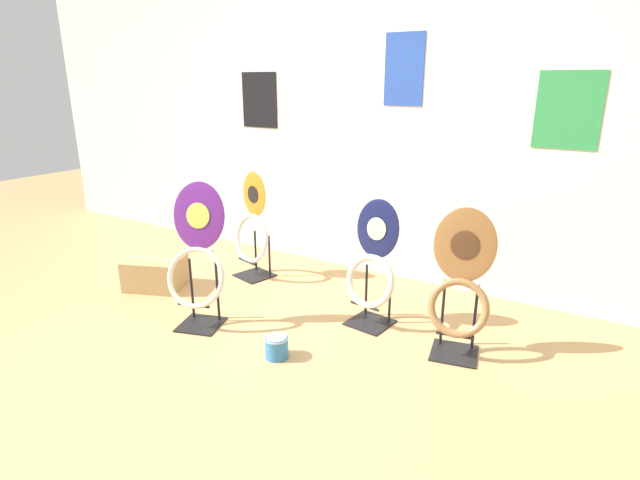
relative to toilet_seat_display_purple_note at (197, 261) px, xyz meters
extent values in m
plane|color=tan|center=(0.43, -0.40, -0.47)|extent=(14.00, 14.00, 0.00)
cube|color=silver|center=(0.43, 1.57, 0.83)|extent=(8.00, 0.06, 2.60)
cube|color=#2D8E47|center=(1.96, 1.54, 0.97)|extent=(0.41, 0.01, 0.51)
cube|color=black|center=(-0.64, 1.54, 0.98)|extent=(0.39, 0.01, 0.49)
cube|color=#284CAD|center=(0.78, 1.54, 1.24)|extent=(0.32, 0.01, 0.54)
cube|color=black|center=(0.01, -0.02, -0.46)|extent=(0.35, 0.35, 0.01)
cylinder|color=black|center=(-0.12, 0.04, -0.24)|extent=(0.02, 0.02, 0.44)
cylinder|color=black|center=(0.07, 0.10, -0.24)|extent=(0.02, 0.02, 0.44)
cylinder|color=black|center=(0.03, -0.09, -0.28)|extent=(0.22, 0.09, 0.02)
torus|color=beige|center=(0.01, -0.04, -0.10)|extent=(0.45, 0.30, 0.40)
ellipsoid|color=#60237F|center=(-0.02, 0.07, 0.30)|extent=(0.39, 0.22, 0.45)
ellipsoid|color=#E5CC4C|center=(-0.02, 0.05, 0.30)|extent=(0.17, 0.09, 0.17)
sphere|color=silver|center=(-0.11, -0.01, 0.08)|extent=(0.02, 0.02, 0.02)
sphere|color=silver|center=(0.09, 0.06, 0.08)|extent=(0.02, 0.02, 0.02)
cube|color=black|center=(0.99, 0.63, -0.46)|extent=(0.31, 0.31, 0.01)
cylinder|color=black|center=(0.91, 0.73, -0.27)|extent=(0.02, 0.02, 0.38)
cylinder|color=black|center=(1.10, 0.70, -0.27)|extent=(0.02, 0.02, 0.38)
cylinder|color=black|center=(0.99, 0.55, -0.30)|extent=(0.22, 0.04, 0.02)
torus|color=beige|center=(0.99, 0.60, -0.14)|extent=(0.39, 0.20, 0.37)
ellipsoid|color=#141942|center=(1.00, 0.68, 0.21)|extent=(0.34, 0.12, 0.40)
ellipsoid|color=beige|center=(1.00, 0.66, 0.22)|extent=(0.15, 0.04, 0.15)
sphere|color=silver|center=(0.91, 0.67, 0.02)|extent=(0.02, 0.02, 0.02)
sphere|color=silver|center=(1.09, 0.64, 0.02)|extent=(0.02, 0.02, 0.02)
cube|color=black|center=(-0.25, 0.90, -0.46)|extent=(0.34, 0.34, 0.01)
cylinder|color=black|center=(-0.33, 1.01, -0.28)|extent=(0.02, 0.02, 0.36)
cylinder|color=black|center=(-0.14, 0.96, -0.28)|extent=(0.02, 0.02, 0.36)
cylinder|color=black|center=(-0.27, 0.82, -0.31)|extent=(0.22, 0.07, 0.02)
torus|color=silver|center=(-0.26, 0.88, -0.12)|extent=(0.45, 0.23, 0.43)
ellipsoid|color=orange|center=(-0.25, 0.93, 0.26)|extent=(0.31, 0.11, 0.38)
ellipsoid|color=black|center=(-0.25, 0.91, 0.26)|extent=(0.14, 0.05, 0.14)
sphere|color=silver|center=(-0.33, 0.94, 0.07)|extent=(0.02, 0.02, 0.02)
sphere|color=silver|center=(-0.17, 0.90, 0.07)|extent=(0.02, 0.02, 0.02)
cube|color=black|center=(1.62, 0.53, -0.46)|extent=(0.33, 0.33, 0.01)
cylinder|color=black|center=(1.51, 0.60, -0.26)|extent=(0.02, 0.02, 0.39)
cylinder|color=black|center=(1.70, 0.64, -0.26)|extent=(0.02, 0.02, 0.39)
cylinder|color=black|center=(1.64, 0.46, -0.30)|extent=(0.22, 0.06, 0.02)
torus|color=#9E7042|center=(1.63, 0.51, -0.14)|extent=(0.39, 0.23, 0.36)
ellipsoid|color=#936033|center=(1.61, 0.60, 0.23)|extent=(0.38, 0.16, 0.45)
ellipsoid|color=#4C2D19|center=(1.61, 0.59, 0.23)|extent=(0.17, 0.07, 0.17)
sphere|color=silver|center=(1.52, 0.54, 0.01)|extent=(0.02, 0.02, 0.02)
sphere|color=silver|center=(1.72, 0.58, 0.01)|extent=(0.02, 0.02, 0.02)
cylinder|color=teal|center=(0.70, -0.08, -0.40)|extent=(0.15, 0.15, 0.13)
torus|color=silver|center=(0.70, -0.08, -0.34)|extent=(0.15, 0.15, 0.01)
cylinder|color=#B2B2B7|center=(0.70, -0.08, -0.33)|extent=(0.13, 0.13, 0.00)
cube|color=tan|center=(-0.79, 0.28, -0.34)|extent=(0.53, 0.48, 0.25)
cube|color=#B7AD89|center=(-0.79, 0.28, -0.22)|extent=(0.41, 0.20, 0.00)
camera|label=1|loc=(2.35, -2.24, 1.16)|focal=28.00mm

